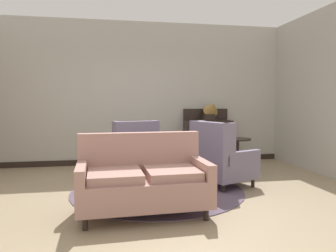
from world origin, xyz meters
The scene contains 13 objects.
ground centered at (0.00, 0.00, 0.00)m, with size 9.00×9.00×0.00m, color #9E896B.
wall_back centered at (0.00, 2.60, 1.55)m, with size 6.59×0.08×3.10m, color #BCB7AD.
wall_right centered at (3.21, 0.78, 1.55)m, with size 0.08×3.64×3.10m, color #BCB7AD.
baseboard_back centered at (0.00, 2.55, 0.06)m, with size 6.43×0.03×0.12m, color black.
area_rug centered at (0.00, 0.30, 0.01)m, with size 2.62×2.62×0.01m, color #5B4C60.
coffee_table centered at (-0.21, 0.11, 0.40)m, with size 0.95×0.95×0.47m.
porcelain_vase centered at (-0.19, 0.06, 0.63)m, with size 0.14×0.14×0.34m.
settee centered at (-0.33, -0.66, 0.41)m, with size 1.58×0.88×0.97m.
armchair_beside_settee centered at (1.03, 0.39, 0.44)m, with size 1.04×1.06×1.05m.
armchair_foreground_right centered at (-0.31, 1.25, 0.43)m, with size 0.96×1.00×1.03m.
side_table centered at (1.71, 1.30, 0.40)m, with size 0.52×0.52×0.66m.
sideboard centered at (1.43, 2.31, 0.54)m, with size 1.03×0.42×1.21m.
gramophone centered at (1.48, 2.22, 1.20)m, with size 0.34×0.42×0.50m.
Camera 1 is at (-0.73, -4.51, 1.36)m, focal length 34.43 mm.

